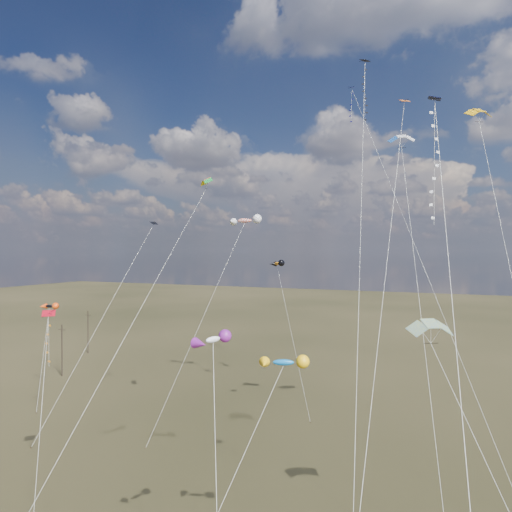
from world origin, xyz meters
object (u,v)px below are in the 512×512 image
at_px(utility_pole_near, 62,350).
at_px(parafoil_yellow, 480,112).
at_px(diamond_black_high, 364,109).
at_px(utility_pole_far, 88,331).
at_px(novelty_black_orange, 49,306).

distance_m(utility_pole_near, parafoil_yellow, 64.70).
relative_size(diamond_black_high, parafoil_yellow, 1.17).
xyz_separation_m(utility_pole_near, utility_pole_far, (-8.00, 14.00, 0.00)).
xyz_separation_m(utility_pole_near, parafoil_yellow, (57.90, -8.20, 27.69)).
xyz_separation_m(utility_pole_near, diamond_black_high, (48.10, -9.76, 28.71)).
xyz_separation_m(diamond_black_high, parafoil_yellow, (9.80, 1.56, -1.02)).
height_order(diamond_black_high, novelty_black_orange, diamond_black_high).
distance_m(utility_pole_far, novelty_black_orange, 26.81).
height_order(utility_pole_far, novelty_black_orange, novelty_black_orange).
distance_m(utility_pole_near, novelty_black_orange, 12.38).
height_order(diamond_black_high, parafoil_yellow, diamond_black_high).
relative_size(utility_pole_far, diamond_black_high, 0.21).
bearing_deg(utility_pole_far, parafoil_yellow, -18.62).
bearing_deg(diamond_black_high, utility_pole_far, 157.05).
bearing_deg(parafoil_yellow, novelty_black_orange, 179.38).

